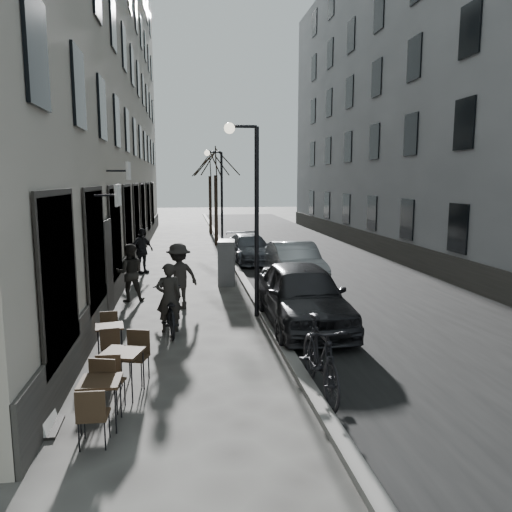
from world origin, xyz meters
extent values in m
plane|color=#3B3835|center=(0.00, 0.00, 0.00)|extent=(120.00, 120.00, 0.00)
cube|color=black|center=(3.85, 16.00, 0.00)|extent=(7.30, 60.00, 0.00)
cube|color=slate|center=(0.20, 16.00, 0.06)|extent=(0.25, 60.00, 0.12)
cube|color=#B0A793|center=(-6.00, 16.50, 8.00)|extent=(4.00, 35.00, 16.00)
cube|color=gray|center=(9.50, 16.50, 8.00)|extent=(4.00, 35.00, 16.00)
cylinder|color=black|center=(0.00, 6.00, 2.50)|extent=(0.12, 0.12, 5.00)
cylinder|color=black|center=(-0.35, 6.00, 5.00)|extent=(0.70, 0.08, 0.08)
sphere|color=#FFF2CC|center=(-0.70, 6.00, 4.95)|extent=(0.28, 0.28, 0.28)
cylinder|color=black|center=(0.00, 18.00, 2.50)|extent=(0.12, 0.12, 5.00)
cylinder|color=black|center=(-0.35, 18.00, 5.00)|extent=(0.70, 0.08, 0.08)
sphere|color=#FFF2CC|center=(-0.70, 18.00, 4.95)|extent=(0.28, 0.28, 0.28)
cylinder|color=black|center=(-0.10, 21.00, 1.95)|extent=(0.20, 0.20, 3.90)
cylinder|color=black|center=(-0.10, 27.00, 1.95)|extent=(0.20, 0.20, 3.90)
cube|color=#322416|center=(-3.18, 0.29, 0.71)|extent=(0.61, 0.61, 0.04)
cylinder|color=black|center=(-3.43, 0.05, 0.34)|extent=(0.02, 0.02, 0.69)
cylinder|color=black|center=(-2.94, 0.04, 0.34)|extent=(0.02, 0.02, 0.69)
cylinder|color=black|center=(-3.42, 0.55, 0.34)|extent=(0.02, 0.02, 0.69)
cylinder|color=black|center=(-2.92, 0.54, 0.34)|extent=(0.02, 0.02, 0.69)
cube|color=#322416|center=(-2.99, 1.37, 0.76)|extent=(0.79, 0.79, 0.04)
cylinder|color=black|center=(-3.32, 1.18, 0.37)|extent=(0.02, 0.02, 0.74)
cylinder|color=black|center=(-2.80, 1.04, 0.37)|extent=(0.02, 0.02, 0.74)
cylinder|color=black|center=(-3.17, 1.70, 0.37)|extent=(0.02, 0.02, 0.74)
cylinder|color=black|center=(-2.65, 1.55, 0.37)|extent=(0.02, 0.02, 0.74)
cube|color=#322416|center=(-3.47, 3.32, 0.66)|extent=(0.63, 0.63, 0.04)
cylinder|color=black|center=(-3.66, 3.05, 0.32)|extent=(0.02, 0.02, 0.64)
cylinder|color=black|center=(-3.20, 3.12, 0.32)|extent=(0.02, 0.02, 0.64)
cylinder|color=black|center=(-3.73, 3.51, 0.32)|extent=(0.02, 0.02, 0.64)
cylinder|color=black|center=(-3.27, 3.58, 0.32)|extent=(0.02, 0.02, 0.64)
cube|color=black|center=(-3.95, 0.31, 0.02)|extent=(0.35, 0.70, 0.04)
cube|color=white|center=(-4.04, 0.31, 0.61)|extent=(0.30, 0.70, 1.15)
cube|color=#595A5C|center=(-0.44, 10.32, 0.78)|extent=(0.70, 1.10, 1.56)
imported|color=black|center=(-2.30, 4.94, 0.52)|extent=(0.91, 2.04, 1.04)
imported|color=black|center=(-2.30, 4.94, 0.85)|extent=(0.66, 0.47, 1.70)
imported|color=black|center=(-3.55, 8.25, 0.87)|extent=(0.89, 0.71, 1.75)
imported|color=black|center=(-2.08, 7.07, 0.95)|extent=(1.41, 1.24, 1.89)
imported|color=black|center=(-3.57, 12.86, 0.89)|extent=(1.08, 1.00, 1.78)
imported|color=black|center=(1.00, 4.92, 0.80)|extent=(1.90, 4.70, 1.60)
imported|color=gray|center=(2.01, 10.28, 0.71)|extent=(1.52, 4.31, 1.42)
imported|color=#3C4047|center=(1.00, 15.02, 0.61)|extent=(2.07, 4.32, 1.21)
imported|color=black|center=(0.35, 0.93, 0.66)|extent=(0.63, 2.20, 1.32)
camera|label=1|loc=(-1.90, -6.96, 3.65)|focal=35.00mm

